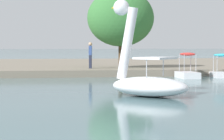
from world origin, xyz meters
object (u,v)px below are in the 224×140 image
Objects in this scene: swan_boat at (146,77)px; person_on_path at (90,54)px; pedal_boat_red at (187,70)px; tree_broadleaf_behind_dock at (121,18)px; pedal_boat_cyan at (222,70)px.

person_on_path is (-0.98, 13.20, 0.68)m from swan_boat.
pedal_boat_red is 6.90m from person_on_path.
tree_broadleaf_behind_dock is 3.05× the size of person_on_path.
person_on_path is at bearing 156.70° from pedal_boat_cyan.
person_on_path reaches higher than pedal_boat_red.
swan_boat is 1.96× the size of pedal_boat_cyan.
swan_boat is 14.05m from tree_broadleaf_behind_dock.
pedal_boat_red is 1.11× the size of person_on_path.
pedal_boat_red is at bearing 63.43° from swan_boat.
swan_boat is at bearing -85.76° from person_on_path.
pedal_boat_red is at bearing -50.63° from tree_broadleaf_behind_dock.
pedal_boat_red is 0.36× the size of tree_broadleaf_behind_dock.
tree_broadleaf_behind_dock is at bearing 146.40° from pedal_boat_cyan.
pedal_boat_cyan is 7.84m from tree_broadleaf_behind_dock.
tree_broadleaf_behind_dock reaches higher than pedal_boat_red.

